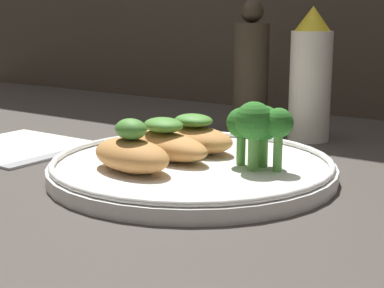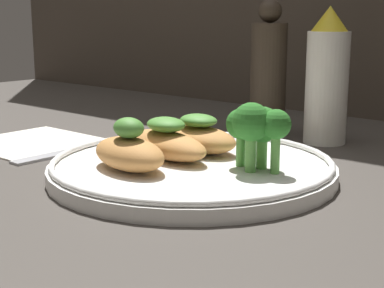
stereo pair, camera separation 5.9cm
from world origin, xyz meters
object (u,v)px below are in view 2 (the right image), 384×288
at_px(broccoli_bunch, 257,126).
at_px(pepper_grinder, 268,74).
at_px(sauce_bottle, 327,79).
at_px(plate, 192,167).

relative_size(broccoli_bunch, pepper_grinder, 0.39).
distance_m(sauce_bottle, pepper_grinder, 0.09).
xyz_separation_m(broccoli_bunch, pepper_grinder, (-0.13, 0.21, 0.02)).
bearing_deg(sauce_bottle, broccoli_bunch, -79.10).
height_order(plate, sauce_bottle, sauce_bottle).
distance_m(plate, sauce_bottle, 0.24).
bearing_deg(plate, sauce_bottle, 84.61).
height_order(plate, pepper_grinder, pepper_grinder).
relative_size(plate, pepper_grinder, 1.60).
xyz_separation_m(plate, broccoli_bunch, (0.06, 0.02, 0.05)).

